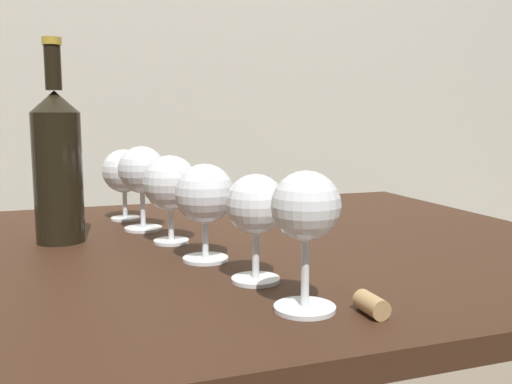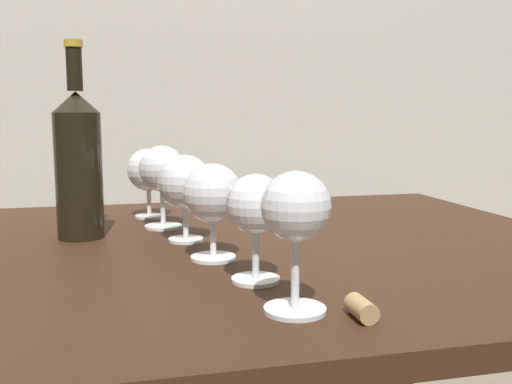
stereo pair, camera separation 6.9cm
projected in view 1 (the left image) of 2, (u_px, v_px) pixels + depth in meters
name	position (u px, v px, depth m)	size (l,w,h in m)	color
back_wall	(129.00, 9.00, 1.77)	(5.00, 0.08, 2.60)	beige
dining_table	(213.00, 303.00, 0.92)	(1.21, 0.91, 0.76)	#382114
wine_glass_chardonnay	(306.00, 210.00, 0.59)	(0.07, 0.07, 0.15)	white
wine_glass_port	(256.00, 208.00, 0.70)	(0.08, 0.08, 0.14)	white
wine_glass_empty	(205.00, 196.00, 0.80)	(0.09, 0.09, 0.14)	white
wine_glass_white	(170.00, 184.00, 0.91)	(0.09, 0.09, 0.14)	white
wine_glass_merlot	(142.00, 172.00, 1.01)	(0.08, 0.08, 0.15)	white
wine_glass_rose	(124.00, 173.00, 1.11)	(0.09, 0.09, 0.14)	white
wine_bottle	(57.00, 164.00, 0.91)	(0.08, 0.08, 0.33)	black
cork	(371.00, 305.00, 0.59)	(0.02, 0.02, 0.04)	tan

